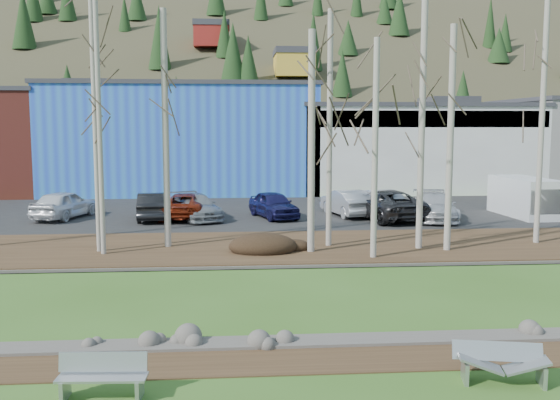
{
  "coord_description": "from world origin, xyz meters",
  "views": [
    {
      "loc": [
        -2.32,
        -11.06,
        5.14
      ],
      "look_at": [
        -0.61,
        10.88,
        2.5
      ],
      "focal_mm": 40.0,
      "sensor_mm": 36.0,
      "label": 1
    }
  ],
  "objects": [
    {
      "name": "ground",
      "position": [
        0.0,
        0.0,
        0.0
      ],
      "size": [
        200.0,
        200.0,
        0.0
      ],
      "primitive_type": "plane",
      "color": "#31551A",
      "rests_on": "ground"
    },
    {
      "name": "dirt_strip",
      "position": [
        0.0,
        2.1,
        0.01
      ],
      "size": [
        80.0,
        1.8,
        0.03
      ],
      "primitive_type": "cube",
      "color": "#382616",
      "rests_on": "ground"
    },
    {
      "name": "near_bank_rocks",
      "position": [
        0.0,
        3.1,
        0.0
      ],
      "size": [
        80.0,
        0.8,
        0.5
      ],
      "primitive_type": null,
      "color": "#47423D",
      "rests_on": "ground"
    },
    {
      "name": "river",
      "position": [
        0.0,
        7.2,
        0.0
      ],
      "size": [
        80.0,
        8.0,
        0.9
      ],
      "primitive_type": null,
      "color": "black",
      "rests_on": "ground"
    },
    {
      "name": "far_bank_rocks",
      "position": [
        0.0,
        11.3,
        0.0
      ],
      "size": [
        80.0,
        0.8,
        0.46
      ],
      "primitive_type": null,
      "color": "#47423D",
      "rests_on": "ground"
    },
    {
      "name": "far_bank",
      "position": [
        0.0,
        14.5,
        0.07
      ],
      "size": [
        80.0,
        7.0,
        0.15
      ],
      "primitive_type": "cube",
      "color": "#382616",
      "rests_on": "ground"
    },
    {
      "name": "parking_lot",
      "position": [
        0.0,
        25.0,
        0.07
      ],
      "size": [
        80.0,
        14.0,
        0.14
      ],
      "primitive_type": "cube",
      "color": "black",
      "rests_on": "ground"
    },
    {
      "name": "building_blue",
      "position": [
        -6.0,
        39.0,
        4.16
      ],
      "size": [
        20.4,
        12.24,
        8.3
      ],
      "color": "blue",
      "rests_on": "ground"
    },
    {
      "name": "building_white",
      "position": [
        12.0,
        38.98,
        3.41
      ],
      "size": [
        18.36,
        12.24,
        6.8
      ],
      "color": "#BCBBB8",
      "rests_on": "ground"
    },
    {
      "name": "hillside",
      "position": [
        0.0,
        84.0,
        17.5
      ],
      "size": [
        160.0,
        72.0,
        35.0
      ],
      "primitive_type": null,
      "color": "#343321",
      "rests_on": "ground"
    },
    {
      "name": "bench_intact",
      "position": [
        -4.79,
        0.47,
        0.42
      ],
      "size": [
        1.7,
        0.61,
        0.84
      ],
      "rotation": [
        0.0,
        0.0,
        -0.06
      ],
      "color": "#A9AAAD",
      "rests_on": "ground"
    },
    {
      "name": "bench_damaged",
      "position": [
        3.05,
        0.58,
        0.4
      ],
      "size": [
        1.84,
        0.91,
        0.78
      ],
      "rotation": [
        0.0,
        0.0,
        -0.2
      ],
      "color": "#A9AAAD",
      "rests_on": "ground"
    },
    {
      "name": "dirt_mound",
      "position": [
        -1.1,
        13.34,
        0.42
      ],
      "size": [
        2.73,
        1.92,
        0.53
      ],
      "primitive_type": "ellipsoid",
      "color": "black",
      "rests_on": "far_bank"
    },
    {
      "name": "birch_1",
      "position": [
        -7.34,
        13.36,
        5.88
      ],
      "size": [
        0.19,
        0.19,
        11.46
      ],
      "color": "#B4ADA2",
      "rests_on": "far_bank"
    },
    {
      "name": "birch_2",
      "position": [
        -4.97,
        14.7,
        4.96
      ],
      "size": [
        0.27,
        0.27,
        9.62
      ],
      "color": "#B4ADA2",
      "rests_on": "far_bank"
    },
    {
      "name": "birch_3",
      "position": [
        -7.61,
        13.91,
        5.44
      ],
      "size": [
        0.2,
        0.2,
        10.58
      ],
      "color": "#B4ADA2",
      "rests_on": "far_bank"
    },
    {
      "name": "birch_4",
      "position": [
        0.81,
        13.2,
        4.47
      ],
      "size": [
        0.28,
        0.28,
        8.65
      ],
      "color": "#B4ADA2",
      "rests_on": "far_bank"
    },
    {
      "name": "birch_5",
      "position": [
        1.71,
        14.4,
        4.97
      ],
      "size": [
        0.23,
        0.23,
        9.64
      ],
      "color": "#B4ADA2",
      "rests_on": "far_bank"
    },
    {
      "name": "birch_6",
      "position": [
        3.05,
        11.94,
        4.25
      ],
      "size": [
        0.23,
        0.23,
        8.2
      ],
      "color": "#B4ADA2",
      "rests_on": "far_bank"
    },
    {
      "name": "birch_7",
      "position": [
        5.31,
        13.56,
        5.32
      ],
      "size": [
        0.26,
        0.26,
        10.34
      ],
      "color": "#B4ADA2",
      "rests_on": "far_bank"
    },
    {
      "name": "birch_8",
      "position": [
        6.33,
        13.09,
        4.6
      ],
      "size": [
        0.26,
        0.26,
        8.9
      ],
      "color": "#B4ADA2",
      "rests_on": "far_bank"
    },
    {
      "name": "birch_9",
      "position": [
        10.69,
        14.34,
        5.9
      ],
      "size": [
        0.23,
        0.23,
        11.5
      ],
      "color": "#B4ADA2",
      "rests_on": "far_bank"
    },
    {
      "name": "car_0",
      "position": [
        -11.36,
        23.09,
        0.91
      ],
      "size": [
        3.04,
        4.83,
        1.53
      ],
      "primitive_type": "imported",
      "rotation": [
        0.0,
        0.0,
        2.84
      ],
      "color": "silver",
      "rests_on": "parking_lot"
    },
    {
      "name": "car_1",
      "position": [
        -6.52,
        22.36,
        0.86
      ],
      "size": [
        1.94,
        4.51,
        1.44
      ],
      "primitive_type": "imported",
      "rotation": [
        0.0,
        0.0,
        3.24
      ],
      "color": "black",
      "rests_on": "parking_lot"
    },
    {
      "name": "car_2",
      "position": [
        -4.8,
        22.62,
        0.83
      ],
      "size": [
        2.66,
        5.1,
        1.37
      ],
      "primitive_type": "imported",
      "rotation": [
        0.0,
        0.0,
        3.06
      ],
      "color": "maroon",
      "rests_on": "parking_lot"
    },
    {
      "name": "car_3",
      "position": [
        -4.26,
        22.22,
        0.82
      ],
      "size": [
        3.52,
        5.02,
        1.35
      ],
      "primitive_type": "imported",
      "rotation": [
        0.0,
        0.0,
        0.39
      ],
      "color": "gray",
      "rests_on": "parking_lot"
    },
    {
      "name": "car_4",
      "position": [
        -0.05,
        22.45,
        0.85
      ],
      "size": [
        2.92,
        4.51,
        1.43
      ],
      "primitive_type": "imported",
      "rotation": [
        0.0,
        0.0,
        0.32
      ],
      "color": "#19194B",
      "rests_on": "parking_lot"
    },
    {
      "name": "car_5",
      "position": [
        4.05,
        22.97,
        0.87
      ],
      "size": [
        2.46,
        4.63,
        1.45
      ],
      "primitive_type": "imported",
      "rotation": [
        0.0,
        0.0,
        3.36
      ],
      "color": "#B8B8BA",
      "rests_on": "parking_lot"
    },
    {
      "name": "car_6",
      "position": [
        5.85,
        21.44,
        0.93
      ],
      "size": [
        3.8,
        6.12,
        1.58
      ],
      "primitive_type": "imported",
      "rotation": [
        0.0,
        0.0,
        3.36
      ],
      "color": "#272629",
      "rests_on": "parking_lot"
    },
    {
      "name": "car_7",
      "position": [
        8.45,
        21.08,
        0.86
      ],
      "size": [
        2.84,
        5.25,
        1.44
      ],
      "primitive_type": "imported",
      "rotation": [
        0.0,
        0.0,
        -0.17
      ],
      "color": "#BDBCBF",
      "rests_on": "parking_lot"
    },
    {
      "name": "car_8",
      "position": [
        5.87,
        22.97,
        0.87
      ],
      "size": [
        2.46,
        4.63,
        1.45
      ],
      "primitive_type": "imported",
      "rotation": [
        0.0,
        0.0,
        3.36
      ],
      "color": "#B8B8BA",
      "rests_on": "parking_lot"
    },
    {
      "name": "van_white",
      "position": [
        13.91,
        21.95,
        1.2
      ],
      "size": [
        2.25,
        4.93,
        2.12
      ],
      "rotation": [
        0.0,
        0.0,
        0.05
      ],
      "color": "white",
      "rests_on": "parking_lot"
    }
  ]
}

